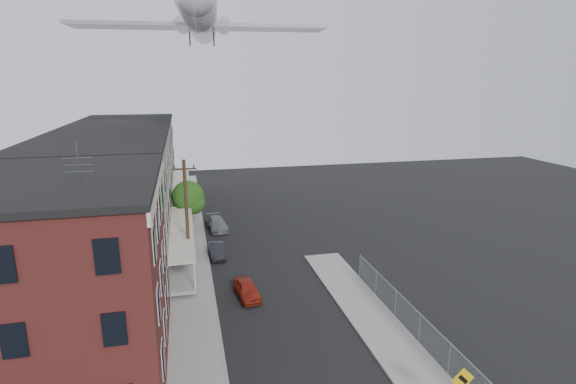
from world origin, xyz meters
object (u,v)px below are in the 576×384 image
at_px(car_mid, 217,250).
at_px(airplane, 201,18).
at_px(car_near, 247,289).
at_px(utility_pole, 187,216).
at_px(car_far, 217,224).
at_px(street_tree, 190,199).

xyz_separation_m(car_mid, airplane, (-0.13, 7.66, 19.64)).
xyz_separation_m(car_near, car_mid, (-1.46, 7.91, -0.03)).
relative_size(utility_pole, car_near, 2.57).
relative_size(car_near, car_far, 0.83).
xyz_separation_m(car_near, airplane, (-1.59, 15.57, 19.61)).
distance_m(car_near, car_far, 15.28).
height_order(utility_pole, car_far, utility_pole).
bearing_deg(airplane, street_tree, -163.39).
distance_m(car_mid, car_far, 7.36).
distance_m(utility_pole, street_tree, 10.00).
distance_m(utility_pole, car_near, 7.55).
xyz_separation_m(street_tree, car_near, (3.47, -15.01, -2.85)).
relative_size(street_tree, car_near, 1.48).
bearing_deg(airplane, utility_pole, -101.90).
bearing_deg(car_near, car_mid, 93.33).
relative_size(car_near, car_mid, 1.02).
bearing_deg(car_far, airplane, 148.05).
height_order(street_tree, airplane, airplane).
xyz_separation_m(street_tree, car_mid, (2.01, -7.10, -2.88)).
bearing_deg(utility_pole, car_near, -53.25).
xyz_separation_m(utility_pole, airplane, (2.21, 10.48, 15.53)).
bearing_deg(street_tree, car_mid, -74.20).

